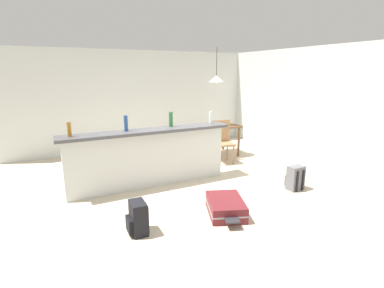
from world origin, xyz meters
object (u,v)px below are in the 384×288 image
(bottle_blue, at_px, (126,123))
(pendant_lamp, at_px, (216,79))
(backpack_black, at_px, (138,218))
(bottle_clear, at_px, (211,118))
(bottle_amber, at_px, (69,129))
(dining_chair_near_partition, at_px, (223,139))
(backpack_grey, at_px, (295,178))
(bottle_green, at_px, (171,119))
(dining_table, at_px, (214,129))
(suitcase_flat_maroon, at_px, (226,207))

(bottle_blue, distance_m, pendant_lamp, 2.73)
(backpack_black, bearing_deg, bottle_clear, 37.99)
(bottle_amber, xyz_separation_m, bottle_blue, (0.87, 0.03, 0.02))
(dining_chair_near_partition, xyz_separation_m, backpack_grey, (0.26, -1.91, -0.31))
(bottle_green, distance_m, backpack_black, 2.11)
(backpack_grey, bearing_deg, backpack_black, -176.64)
(dining_table, xyz_separation_m, backpack_black, (-2.66, -2.62, -0.44))
(bottle_green, distance_m, suitcase_flat_maroon, 1.90)
(dining_table, height_order, suitcase_flat_maroon, dining_table)
(bottle_green, height_order, bottle_clear, bottle_green)
(bottle_amber, height_order, backpack_black, bottle_amber)
(dining_table, distance_m, backpack_grey, 2.50)
(bottle_amber, relative_size, suitcase_flat_maroon, 0.25)
(dining_chair_near_partition, xyz_separation_m, pendant_lamp, (0.12, 0.51, 1.30))
(bottle_blue, height_order, backpack_grey, bottle_blue)
(pendant_lamp, bearing_deg, backpack_grey, -86.78)
(bottle_blue, relative_size, dining_chair_near_partition, 0.28)
(bottle_green, height_order, dining_chair_near_partition, bottle_green)
(bottle_green, distance_m, backpack_grey, 2.39)
(dining_table, bearing_deg, backpack_black, -135.40)
(bottle_clear, xyz_separation_m, backpack_grey, (0.92, -1.32, -0.93))
(dining_chair_near_partition, bearing_deg, dining_table, 80.03)
(dining_chair_near_partition, height_order, backpack_black, dining_chair_near_partition)
(backpack_black, bearing_deg, bottle_blue, 79.21)
(suitcase_flat_maroon, bearing_deg, dining_chair_near_partition, 58.69)
(bottle_amber, height_order, bottle_clear, bottle_clear)
(suitcase_flat_maroon, bearing_deg, bottle_green, 95.79)
(bottle_blue, bearing_deg, backpack_black, -100.79)
(bottle_green, distance_m, dining_table, 1.96)
(backpack_black, bearing_deg, bottle_green, 54.16)
(bottle_blue, relative_size, backpack_black, 0.62)
(suitcase_flat_maroon, height_order, backpack_black, backpack_black)
(dining_table, bearing_deg, pendant_lamp, -52.62)
(bottle_clear, distance_m, dining_chair_near_partition, 1.08)
(suitcase_flat_maroon, distance_m, backpack_black, 1.27)
(bottle_blue, xyz_separation_m, backpack_black, (-0.28, -1.48, -0.95))
(pendant_lamp, relative_size, suitcase_flat_maroon, 0.90)
(backpack_grey, bearing_deg, dining_table, 93.75)
(dining_table, height_order, dining_chair_near_partition, dining_chair_near_partition)
(dining_chair_near_partition, relative_size, backpack_grey, 2.21)
(bottle_amber, xyz_separation_m, backpack_black, (0.59, -1.45, -0.93))
(dining_table, bearing_deg, dining_chair_near_partition, -99.97)
(bottle_clear, bearing_deg, bottle_amber, -179.16)
(dining_table, distance_m, pendant_lamp, 1.17)
(bottle_green, bearing_deg, bottle_clear, -3.09)
(bottle_amber, bearing_deg, backpack_grey, -20.63)
(pendant_lamp, relative_size, backpack_black, 1.90)
(dining_table, xyz_separation_m, dining_chair_near_partition, (-0.10, -0.55, -0.13))
(bottle_blue, distance_m, dining_table, 2.68)
(bottle_amber, xyz_separation_m, suitcase_flat_maroon, (1.85, -1.51, -1.02))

